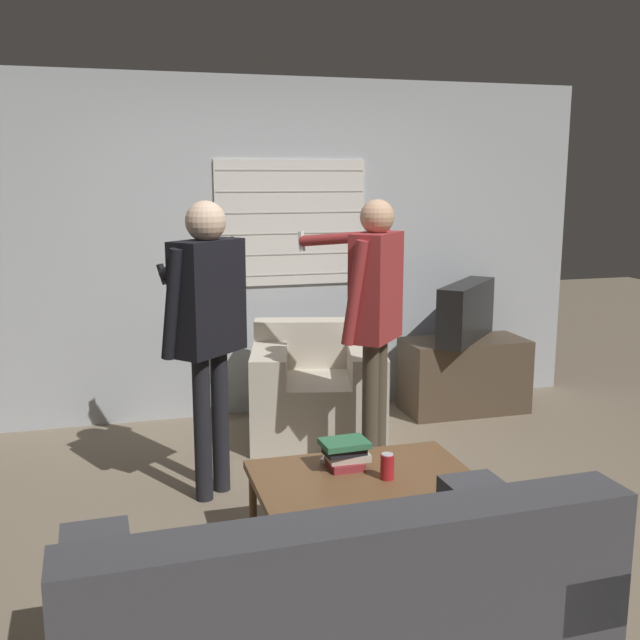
% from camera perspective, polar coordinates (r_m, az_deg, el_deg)
% --- Properties ---
extents(ground_plane, '(16.00, 16.00, 0.00)m').
position_cam_1_polar(ground_plane, '(4.16, 1.36, -15.12)').
color(ground_plane, '#7F705B').
extents(wall_back, '(5.20, 0.08, 2.55)m').
position_cam_1_polar(wall_back, '(5.74, -4.45, 5.43)').
color(wall_back, '#ADB2B7').
rests_on(wall_back, ground_plane).
extents(couch_blue, '(1.77, 0.95, 0.86)m').
position_cam_1_polar(couch_blue, '(2.75, 0.80, -22.65)').
color(couch_blue, '#424247').
rests_on(couch_blue, ground_plane).
extents(armchair_beige, '(1.08, 0.99, 0.79)m').
position_cam_1_polar(armchair_beige, '(5.31, -0.17, -5.41)').
color(armchair_beige, beige).
rests_on(armchair_beige, ground_plane).
extents(coffee_table, '(1.06, 0.66, 0.40)m').
position_cam_1_polar(coffee_table, '(3.74, 3.26, -12.13)').
color(coffee_table, brown).
rests_on(coffee_table, ground_plane).
extents(tv_stand, '(0.96, 0.47, 0.57)m').
position_cam_1_polar(tv_stand, '(6.00, 10.90, -4.15)').
color(tv_stand, '#4C3D2D').
rests_on(tv_stand, ground_plane).
extents(tv, '(0.73, 0.76, 0.45)m').
position_cam_1_polar(tv, '(5.89, 11.06, 0.65)').
color(tv, black).
rests_on(tv, tv_stand).
extents(person_left_standing, '(0.52, 0.84, 1.70)m').
position_cam_1_polar(person_left_standing, '(4.22, -8.63, 0.65)').
color(person_left_standing, black).
rests_on(person_left_standing, ground_plane).
extents(person_right_standing, '(0.55, 0.81, 1.69)m').
position_cam_1_polar(person_right_standing, '(4.48, 4.12, 1.23)').
color(person_right_standing, '#4C4233').
rests_on(person_right_standing, ground_plane).
extents(book_stack, '(0.24, 0.18, 0.14)m').
position_cam_1_polar(book_stack, '(3.77, 1.95, -10.11)').
color(book_stack, maroon).
rests_on(book_stack, coffee_table).
extents(soda_can, '(0.07, 0.07, 0.13)m').
position_cam_1_polar(soda_can, '(3.65, 5.14, -11.05)').
color(soda_can, red).
rests_on(soda_can, coffee_table).
extents(spare_remote, '(0.10, 0.13, 0.02)m').
position_cam_1_polar(spare_remote, '(3.89, 0.55, -10.43)').
color(spare_remote, white).
rests_on(spare_remote, coffee_table).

